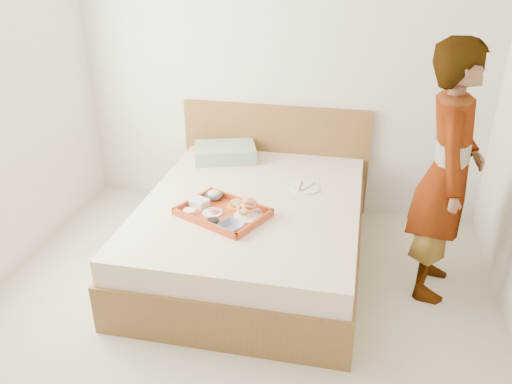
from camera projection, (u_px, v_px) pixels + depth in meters
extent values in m
cube|color=beige|center=(220.00, 352.00, 3.13)|extent=(3.50, 4.00, 0.01)
cube|color=silver|center=(279.00, 64.00, 4.30)|extent=(3.50, 0.01, 2.60)
cube|color=brown|center=(252.00, 231.00, 3.89)|extent=(1.65, 2.00, 0.53)
cube|color=brown|center=(275.00, 157.00, 4.65)|extent=(1.65, 0.06, 0.95)
cube|color=#A6B8A7|center=(225.00, 152.00, 4.44)|extent=(0.59, 0.49, 0.12)
cube|color=#BF491C|center=(223.00, 212.00, 3.56)|extent=(0.69, 0.62, 0.05)
cylinder|color=white|center=(248.00, 216.00, 3.51)|extent=(0.26, 0.26, 0.01)
imported|color=navy|center=(231.00, 226.00, 3.37)|extent=(0.21, 0.21, 0.04)
cylinder|color=black|center=(214.00, 222.00, 3.42)|extent=(0.11, 0.11, 0.03)
cylinder|color=white|center=(213.00, 213.00, 3.56)|extent=(0.19, 0.19, 0.01)
cylinder|color=orange|center=(237.00, 206.00, 3.64)|extent=(0.19, 0.19, 0.01)
imported|color=navy|center=(214.00, 196.00, 3.75)|extent=(0.17, 0.17, 0.04)
cube|color=silver|center=(199.00, 203.00, 3.65)|extent=(0.15, 0.14, 0.05)
cylinder|color=white|center=(189.00, 212.00, 3.56)|extent=(0.11, 0.11, 0.03)
cylinder|color=white|center=(304.00, 188.00, 3.94)|extent=(0.29, 0.29, 0.01)
imported|color=white|center=(447.00, 174.00, 3.35)|extent=(0.50, 0.69, 1.75)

